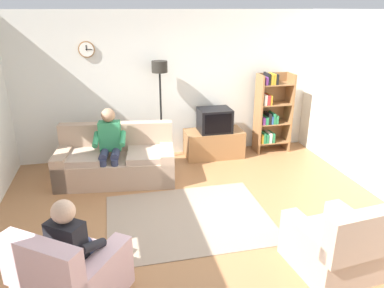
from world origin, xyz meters
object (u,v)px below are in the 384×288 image
object	(u,v)px
couch	(116,162)
floor_lamp	(160,84)
bookshelf	(271,112)
armchair_near_bookshelf	(334,247)
person_on_couch	(110,143)
person_in_left_armchair	(75,244)
armchair_near_window	(72,277)
tv	(215,120)
tv_stand	(214,143)

from	to	relation	value
couch	floor_lamp	world-z (taller)	floor_lamp
couch	bookshelf	world-z (taller)	bookshelf
couch	armchair_near_bookshelf	bearing A→B (deg)	-51.54
person_on_couch	person_in_left_armchair	size ratio (longest dim) A/B	1.11
couch	person_in_left_armchair	xyz separation A→B (m)	(-0.44, -2.60, 0.29)
person_in_left_armchair	armchair_near_window	bearing A→B (deg)	-125.65
couch	armchair_near_window	distance (m)	2.72
couch	tv	bearing A→B (deg)	17.65
armchair_near_bookshelf	person_in_left_armchair	world-z (taller)	person_in_left_armchair
floor_lamp	person_in_left_armchair	bearing A→B (deg)	-111.60
tv	person_on_couch	size ratio (longest dim) A/B	0.48
person_on_couch	person_in_left_armchair	world-z (taller)	person_on_couch
couch	tv_stand	world-z (taller)	couch
couch	tv_stand	size ratio (longest dim) A/B	1.81
bookshelf	person_on_couch	size ratio (longest dim) A/B	1.27
couch	person_on_couch	distance (m)	0.41
tv	armchair_near_bookshelf	xyz separation A→B (m)	(0.37, -3.41, -0.45)
armchair_near_bookshelf	person_on_couch	world-z (taller)	person_on_couch
couch	person_on_couch	world-z (taller)	person_on_couch
tv	armchair_near_bookshelf	bearing A→B (deg)	-83.74
couch	person_in_left_armchair	size ratio (longest dim) A/B	1.78
bookshelf	armchair_near_bookshelf	xyz separation A→B (m)	(-0.80, -3.51, -0.51)
tv_stand	floor_lamp	world-z (taller)	floor_lamp
bookshelf	person_on_couch	bearing A→B (deg)	-165.68
floor_lamp	person_in_left_armchair	xyz separation A→B (m)	(-1.31, -3.32, -0.85)
tv	bookshelf	bearing A→B (deg)	4.54
tv	person_in_left_armchair	world-z (taller)	person_in_left_armchair
couch	tv	xyz separation A→B (m)	(1.87, 0.59, 0.43)
tv_stand	bookshelf	xyz separation A→B (m)	(1.17, 0.07, 0.54)
armchair_near_window	person_on_couch	xyz separation A→B (m)	(0.42, 2.57, 0.41)
armchair_near_window	armchair_near_bookshelf	size ratio (longest dim) A/B	1.23
tv	bookshelf	distance (m)	1.18
floor_lamp	armchair_near_window	size ratio (longest dim) A/B	1.57
couch	person_in_left_armchair	bearing A→B (deg)	-99.69
tv	person_on_couch	bearing A→B (deg)	-160.15
floor_lamp	person_in_left_armchair	world-z (taller)	floor_lamp
tv_stand	floor_lamp	size ratio (longest dim) A/B	0.59
armchair_near_window	couch	bearing A→B (deg)	79.49
bookshelf	armchair_near_bookshelf	bearing A→B (deg)	-102.81
tv_stand	tv	xyz separation A→B (m)	(-0.00, -0.02, 0.48)
armchair_near_bookshelf	person_on_couch	size ratio (longest dim) A/B	0.78
person_on_couch	couch	bearing A→B (deg)	53.40
couch	armchair_near_window	size ratio (longest dim) A/B	1.69
couch	armchair_near_window	xyz separation A→B (m)	(-0.50, -2.68, -0.02)
couch	bookshelf	xyz separation A→B (m)	(3.04, 0.69, 0.49)
bookshelf	floor_lamp	distance (m)	2.26
bookshelf	floor_lamp	xyz separation A→B (m)	(-2.17, 0.03, 0.65)
armchair_near_window	person_in_left_armchair	size ratio (longest dim) A/B	1.05
tv_stand	tv	world-z (taller)	tv
armchair_near_window	person_in_left_armchair	world-z (taller)	person_in_left_armchair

